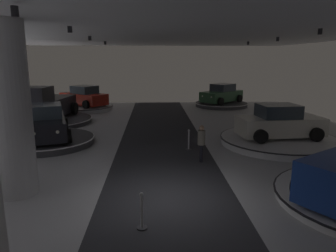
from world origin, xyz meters
TOP-DOWN VIEW (x-y plane):
  - ground at (0.00, 0.00)m, footprint 24.00×44.00m
  - ceiling_with_spotlights at (0.00, 0.00)m, footprint 24.00×44.00m
  - column_left at (-4.94, 0.64)m, footprint 1.34×1.34m
  - display_platform_deep_left at (-6.34, 17.70)m, footprint 4.86×4.86m
  - display_car_deep_left at (-6.31, 17.68)m, footprint 4.41×4.01m
  - display_platform_far_left at (-7.60, 12.18)m, footprint 5.84×5.84m
  - pickup_truck_far_left at (-7.64, 11.86)m, footprint 3.16×5.51m
  - display_platform_mid_left at (-5.88, 6.63)m, footprint 4.73×4.73m
  - display_car_mid_left at (-5.89, 6.66)m, footprint 3.19×4.55m
  - display_platform_mid_right at (6.00, 6.12)m, footprint 5.97×5.97m
  - display_car_mid_right at (5.97, 6.12)m, footprint 4.35×2.50m
  - display_platform_deep_right at (5.79, 19.10)m, footprint 4.78×4.78m
  - display_car_deep_right at (5.81, 19.12)m, footprint 4.35×4.11m
  - visitor_walking_near at (1.59, 3.56)m, footprint 0.32×0.32m
  - stanchion_a at (1.26, 5.35)m, footprint 0.28×0.28m
  - stanchion_b at (-0.76, -1.79)m, footprint 0.28×0.28m

SIDE VIEW (x-z plane):
  - ground at x=0.00m, z-range -0.05..0.00m
  - display_platform_far_left at x=-7.60m, z-range 0.02..0.34m
  - display_platform_deep_right at x=5.79m, z-range 0.02..0.37m
  - display_platform_deep_left at x=-6.34m, z-range 0.02..0.38m
  - display_platform_mid_left at x=-5.88m, z-range 0.02..0.38m
  - display_platform_mid_right at x=6.00m, z-range 0.02..0.38m
  - stanchion_a at x=1.26m, z-range -0.13..0.88m
  - stanchion_b at x=-0.76m, z-range -0.13..0.88m
  - visitor_walking_near at x=1.59m, z-range 0.11..1.70m
  - display_car_deep_right at x=5.81m, z-range 0.26..1.97m
  - display_car_deep_left at x=-6.31m, z-range 0.27..1.98m
  - display_car_mid_left at x=-5.89m, z-range 0.27..1.98m
  - display_car_mid_right at x=5.97m, z-range 0.27..1.98m
  - pickup_truck_far_left at x=-7.64m, z-range 0.11..2.41m
  - column_left at x=-4.94m, z-range 0.00..5.50m
  - ceiling_with_spotlights at x=0.00m, z-range 5.35..5.74m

